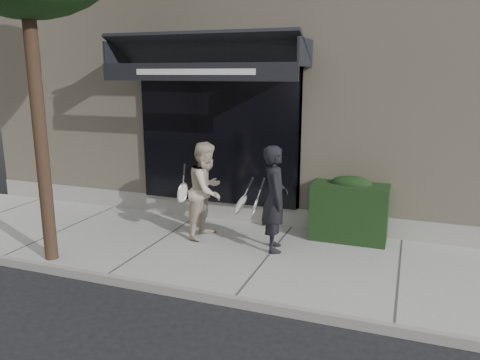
% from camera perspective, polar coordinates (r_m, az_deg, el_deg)
% --- Properties ---
extents(ground, '(80.00, 80.00, 0.00)m').
position_cam_1_polar(ground, '(7.70, 3.48, -9.99)').
color(ground, black).
rests_on(ground, ground).
extents(sidewalk, '(20.00, 3.00, 0.12)m').
position_cam_1_polar(sidewalk, '(7.67, 3.49, -9.57)').
color(sidewalk, gray).
rests_on(sidewalk, ground).
extents(curb, '(20.00, 0.10, 0.14)m').
position_cam_1_polar(curb, '(6.34, -0.71, -14.56)').
color(curb, gray).
rests_on(curb, ground).
extents(building_facade, '(14.30, 8.04, 5.64)m').
position_cam_1_polar(building_facade, '(11.93, 10.69, 11.50)').
color(building_facade, tan).
rests_on(building_facade, ground).
extents(hedge, '(1.30, 0.70, 1.14)m').
position_cam_1_polar(hedge, '(8.43, 13.23, -3.50)').
color(hedge, black).
rests_on(hedge, sidewalk).
extents(pedestrian_front, '(0.88, 0.85, 1.75)m').
position_cam_1_polar(pedestrian_front, '(7.63, 4.23, -2.29)').
color(pedestrian_front, black).
rests_on(pedestrian_front, sidewalk).
extents(pedestrian_back, '(0.78, 0.89, 1.71)m').
position_cam_1_polar(pedestrian_back, '(8.27, -4.08, -1.23)').
color(pedestrian_back, beige).
rests_on(pedestrian_back, sidewalk).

